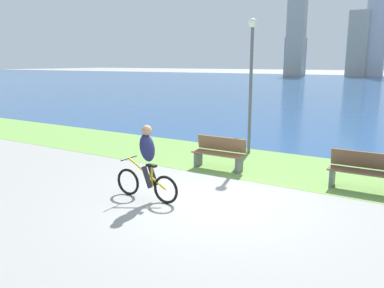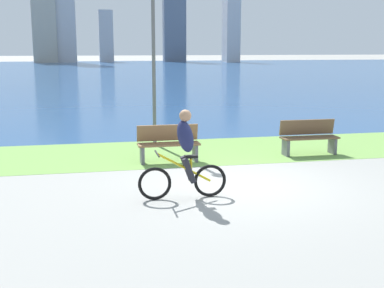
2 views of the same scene
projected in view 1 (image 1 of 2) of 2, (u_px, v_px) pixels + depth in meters
ground_plane at (212, 200)px, 8.39m from camera, size 300.00×300.00×0.00m
grass_strip_bayside at (267, 165)px, 11.24m from camera, size 120.00×3.48×0.01m
cyclist_lead at (147, 163)px, 8.27m from camera, size 1.66×0.52×1.66m
bench_near_path at (219, 153)px, 10.79m from camera, size 1.50×0.47×0.90m
bench_far_along_path at (362, 171)px, 9.00m from camera, size 1.50×0.47×0.90m
lamppost_tall at (251, 68)px, 12.18m from camera, size 0.28×0.28×4.29m
city_skyline_far_shore at (377, 37)px, 77.73m from camera, size 47.91×11.55×24.72m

